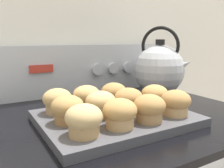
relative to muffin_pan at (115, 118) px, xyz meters
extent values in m
cube|color=silver|center=(0.06, 0.42, 0.30)|extent=(8.00, 0.05, 2.40)
cube|color=black|center=(0.06, 0.07, -0.02)|extent=(0.74, 0.63, 0.02)
cube|color=#B7BABF|center=(0.06, 0.36, 0.08)|extent=(0.73, 0.05, 0.19)
cube|color=#B72D23|center=(-0.10, 0.33, 0.10)|extent=(0.08, 0.01, 0.03)
cylinder|color=#B7BABF|center=(0.11, 0.33, 0.08)|extent=(0.05, 0.02, 0.05)
cylinder|color=#B7BABF|center=(0.19, 0.33, 0.08)|extent=(0.05, 0.02, 0.05)
cylinder|color=#B7BABF|center=(0.26, 0.33, 0.08)|extent=(0.05, 0.02, 0.05)
cylinder|color=#B7BABF|center=(0.33, 0.33, 0.08)|extent=(0.05, 0.02, 0.05)
cube|color=#4C4C51|center=(0.00, 0.00, 0.00)|extent=(0.38, 0.30, 0.02)
cylinder|color=tan|center=(-0.13, -0.09, 0.03)|extent=(0.06, 0.06, 0.03)
ellipsoid|color=tan|center=(-0.13, -0.09, 0.05)|extent=(0.08, 0.08, 0.05)
cylinder|color=tan|center=(-0.04, -0.09, 0.03)|extent=(0.06, 0.06, 0.03)
ellipsoid|color=tan|center=(-0.04, -0.09, 0.05)|extent=(0.08, 0.08, 0.05)
cylinder|color=#A37A4C|center=(0.04, -0.09, 0.03)|extent=(0.06, 0.06, 0.03)
ellipsoid|color=#B2844C|center=(0.04, -0.09, 0.05)|extent=(0.08, 0.08, 0.05)
cylinder|color=tan|center=(0.13, -0.08, 0.03)|extent=(0.06, 0.06, 0.03)
ellipsoid|color=#B2844C|center=(0.13, -0.08, 0.05)|extent=(0.08, 0.08, 0.05)
cylinder|color=olive|center=(-0.13, 0.00, 0.03)|extent=(0.06, 0.06, 0.03)
ellipsoid|color=tan|center=(-0.13, 0.00, 0.05)|extent=(0.08, 0.08, 0.05)
cylinder|color=tan|center=(-0.04, 0.00, 0.03)|extent=(0.06, 0.06, 0.03)
ellipsoid|color=tan|center=(-0.04, 0.00, 0.05)|extent=(0.08, 0.08, 0.05)
cylinder|color=tan|center=(0.04, 0.00, 0.03)|extent=(0.06, 0.06, 0.03)
ellipsoid|color=#B2844C|center=(0.04, 0.00, 0.05)|extent=(0.08, 0.08, 0.05)
cylinder|color=#A37A4C|center=(0.13, 0.00, 0.03)|extent=(0.06, 0.06, 0.03)
ellipsoid|color=tan|center=(0.13, 0.00, 0.05)|extent=(0.08, 0.08, 0.05)
cylinder|color=tan|center=(-0.13, 0.09, 0.03)|extent=(0.06, 0.06, 0.03)
ellipsoid|color=tan|center=(-0.13, 0.09, 0.05)|extent=(0.08, 0.08, 0.05)
cylinder|color=#A37A4C|center=(-0.04, 0.09, 0.03)|extent=(0.06, 0.06, 0.03)
ellipsoid|color=tan|center=(-0.04, 0.09, 0.05)|extent=(0.08, 0.08, 0.05)
cylinder|color=tan|center=(0.04, 0.08, 0.03)|extent=(0.06, 0.06, 0.03)
ellipsoid|color=#B2844C|center=(0.04, 0.08, 0.05)|extent=(0.08, 0.08, 0.05)
sphere|color=#ADAFB5|center=(0.30, 0.18, 0.09)|extent=(0.19, 0.19, 0.19)
cylinder|color=black|center=(0.30, 0.18, 0.19)|extent=(0.03, 0.03, 0.02)
cone|color=#ADAFB5|center=(0.35, 0.11, 0.11)|extent=(0.07, 0.08, 0.07)
torus|color=black|center=(0.30, 0.18, 0.18)|extent=(0.09, 0.13, 0.15)
camera|label=1|loc=(-0.30, -0.51, 0.20)|focal=38.00mm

